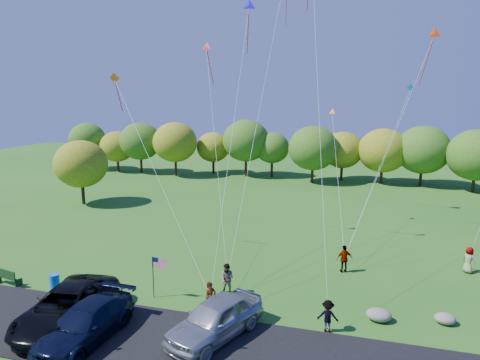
# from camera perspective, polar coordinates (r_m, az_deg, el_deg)

# --- Properties ---
(ground) EXTENTS (140.00, 140.00, 0.00)m
(ground) POSITION_cam_1_polar(r_m,az_deg,el_deg) (24.55, -1.67, -16.83)
(ground) COLOR #245B1A
(ground) RESTS_ON ground
(asphalt_lane) EXTENTS (44.00, 6.00, 0.06)m
(asphalt_lane) POSITION_cam_1_polar(r_m,az_deg,el_deg) (21.28, -5.14, -21.57)
(asphalt_lane) COLOR black
(asphalt_lane) RESTS_ON ground
(treeline) EXTENTS (75.52, 27.34, 8.02)m
(treeline) POSITION_cam_1_polar(r_m,az_deg,el_deg) (57.28, 9.99, 3.98)
(treeline) COLOR #342213
(treeline) RESTS_ON ground
(minivan_dark) EXTENTS (3.90, 7.04, 1.87)m
(minivan_dark) POSITION_cam_1_polar(r_m,az_deg,el_deg) (24.33, -22.10, -15.35)
(minivan_dark) COLOR black
(minivan_dark) RESTS_ON asphalt_lane
(minivan_navy) EXTENTS (2.70, 5.95, 1.69)m
(minivan_navy) POSITION_cam_1_polar(r_m,az_deg,el_deg) (22.62, -19.94, -17.54)
(minivan_navy) COLOR black
(minivan_navy) RESTS_ON asphalt_lane
(minivan_silver) EXTENTS (4.18, 6.00, 1.90)m
(minivan_silver) POSITION_cam_1_polar(r_m,az_deg,el_deg) (21.61, -3.30, -17.96)
(minivan_silver) COLOR #A2A6AD
(minivan_silver) RESTS_ON asphalt_lane
(flyer_a) EXTENTS (0.75, 0.80, 1.83)m
(flyer_a) POSITION_cam_1_polar(r_m,az_deg,el_deg) (23.66, -3.96, -15.50)
(flyer_a) COLOR #4C4C59
(flyer_a) RESTS_ON ground
(flyer_b) EXTENTS (0.96, 0.77, 1.86)m
(flyer_b) POSITION_cam_1_polar(r_m,az_deg,el_deg) (25.82, -1.68, -13.07)
(flyer_b) COLOR #4C4C59
(flyer_b) RESTS_ON ground
(flyer_c) EXTENTS (1.07, 0.63, 1.65)m
(flyer_c) POSITION_cam_1_polar(r_m,az_deg,el_deg) (22.59, 11.62, -17.35)
(flyer_c) COLOR #4C4C59
(flyer_c) RESTS_ON ground
(flyer_d) EXTENTS (1.18, 0.82, 1.85)m
(flyer_d) POSITION_cam_1_polar(r_m,az_deg,el_deg) (29.58, 13.75, -10.17)
(flyer_d) COLOR #4C4C59
(flyer_d) RESTS_ON ground
(flyer_e) EXTENTS (1.00, 1.01, 1.77)m
(flyer_e) POSITION_cam_1_polar(r_m,az_deg,el_deg) (32.43, 28.20, -9.38)
(flyer_e) COLOR #4C4C59
(flyer_e) RESTS_ON ground
(park_bench) EXTENTS (1.92, 0.68, 1.07)m
(park_bench) POSITION_cam_1_polar(r_m,az_deg,el_deg) (30.66, -28.74, -11.21)
(park_bench) COLOR #143714
(park_bench) RESTS_ON ground
(trash_barrel) EXTENTS (0.59, 0.59, 0.88)m
(trash_barrel) POSITION_cam_1_polar(r_m,az_deg,el_deg) (29.00, -23.50, -12.28)
(trash_barrel) COLOR blue
(trash_barrel) RESTS_ON ground
(flag_assembly) EXTENTS (0.93, 0.60, 2.51)m
(flag_assembly) POSITION_cam_1_polar(r_m,az_deg,el_deg) (25.39, -11.00, -11.38)
(flag_assembly) COLOR black
(flag_assembly) RESTS_ON ground
(boulder_near) EXTENTS (1.30, 1.02, 0.65)m
(boulder_near) POSITION_cam_1_polar(r_m,az_deg,el_deg) (24.41, 18.02, -16.73)
(boulder_near) COLOR gray
(boulder_near) RESTS_ON ground
(boulder_far) EXTENTS (1.06, 0.88, 0.55)m
(boulder_far) POSITION_cam_1_polar(r_m,az_deg,el_deg) (25.38, 25.67, -16.32)
(boulder_far) COLOR slate
(boulder_far) RESTS_ON ground
(kites_aloft) EXTENTS (27.57, 13.16, 14.30)m
(kites_aloft) POSITION_cam_1_polar(r_m,az_deg,el_deg) (35.20, 9.05, 22.54)
(kites_aloft) COLOR red
(kites_aloft) RESTS_ON ground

